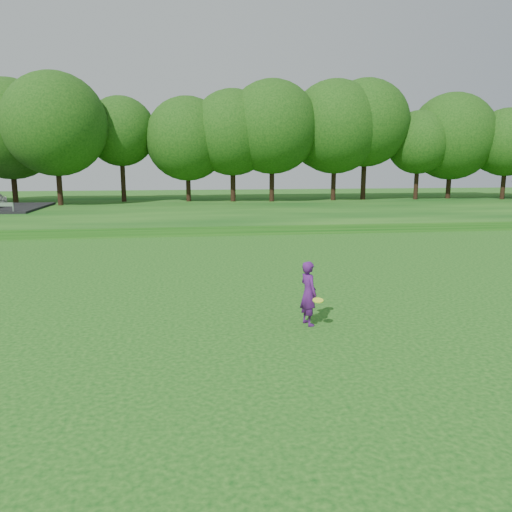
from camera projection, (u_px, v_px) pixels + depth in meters
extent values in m
plane|color=#0D4812|center=(164.00, 347.00, 12.81)|extent=(140.00, 140.00, 0.00)
cube|color=#0D4812|center=(182.00, 209.00, 45.86)|extent=(130.00, 30.00, 0.60)
cube|color=gray|center=(179.00, 234.00, 32.28)|extent=(130.00, 1.60, 0.04)
imported|color=#52186D|center=(308.00, 293.00, 14.39)|extent=(0.63, 0.79, 1.88)
cylinder|color=#E1FF28|center=(318.00, 300.00, 13.96)|extent=(0.30, 0.30, 0.09)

